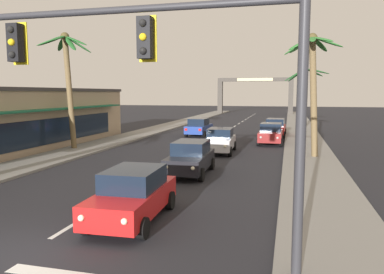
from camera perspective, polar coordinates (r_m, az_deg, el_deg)
name	(u,v)px	position (r m, az deg, el deg)	size (l,w,h in m)	color
ground_plane	(21,256)	(10.84, -24.52, -16.19)	(220.00, 220.00, 0.00)	#232328
sidewalk_right	(307,150)	(28.01, 17.12, -1.87)	(3.20, 110.00, 0.14)	gray
sidewalk_left	(108,143)	(31.40, -12.63, -0.83)	(3.20, 110.00, 0.14)	gray
lane_markings	(205,148)	(28.00, 1.95, -1.71)	(4.28, 86.69, 0.01)	silver
traffic_signal_mast	(152,62)	(8.62, -6.14, 11.24)	(10.35, 0.41, 6.85)	#2D2D33
sedan_lead_at_stop_bar	(133,194)	(12.37, -9.00, -8.63)	(2.08, 4.50, 1.68)	red
sedan_third_in_queue	(191,157)	(19.02, -0.22, -3.13)	(2.04, 4.49, 1.68)	black
sedan_fifth_in_queue	(220,140)	(25.93, 4.29, -0.50)	(2.10, 4.51, 1.68)	silver
sedan_oncoming_far	(199,127)	(36.12, 1.06, 1.56)	(2.04, 4.49, 1.68)	navy
sedan_parked_nearest_kerb	(271,133)	(30.96, 11.89, 0.55)	(1.97, 4.46, 1.68)	maroon
sedan_parked_mid_kerb	(275,127)	(36.44, 12.55, 1.44)	(2.05, 4.49, 1.68)	red
palm_left_third	(67,68)	(28.46, -18.46, 9.89)	(4.00, 4.01, 8.36)	brown
palm_right_second	(313,72)	(24.56, 17.89, 9.38)	(3.55, 3.67, 7.75)	brown
palm_right_third	(305,85)	(39.86, 16.79, 7.55)	(4.51, 4.60, 6.79)	brown
town_gateway_arch	(255,91)	(73.38, 9.53, 6.93)	(14.36, 0.90, 6.99)	#423D38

